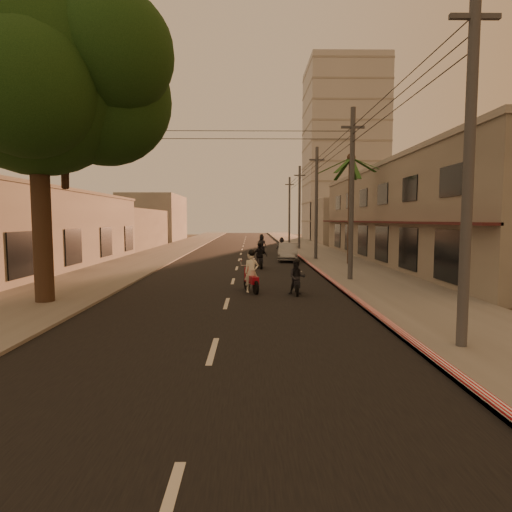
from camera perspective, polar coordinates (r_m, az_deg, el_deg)
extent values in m
plane|color=#383023|center=(14.77, -4.39, -7.89)|extent=(160.00, 160.00, 0.00)
cube|color=black|center=(34.54, -2.26, -0.53)|extent=(10.00, 140.00, 0.02)
cube|color=slate|center=(35.14, 10.06, -0.42)|extent=(5.00, 140.00, 0.12)
cube|color=slate|center=(35.54, -14.44, -0.44)|extent=(5.00, 140.00, 0.12)
cube|color=red|center=(29.83, 7.32, -1.24)|extent=(0.20, 60.00, 0.20)
cube|color=gray|center=(34.91, 21.35, 4.94)|extent=(8.00, 34.00, 7.00)
cube|color=#A29E92|center=(35.12, 21.54, 10.90)|extent=(8.20, 34.20, 0.30)
cube|color=#3E1919|center=(33.54, 14.48, 4.45)|extent=(0.80, 34.00, 0.12)
cube|color=#A29E92|center=(32.08, -28.50, 2.93)|extent=(8.00, 24.00, 5.00)
cube|color=gray|center=(32.12, -28.69, 7.57)|extent=(8.20, 24.20, 0.20)
cube|color=#B7B5B2|center=(72.76, 11.57, 13.27)|extent=(12.00, 12.00, 28.00)
cylinder|color=black|center=(18.20, -26.63, 3.54)|extent=(0.70, 0.70, 6.00)
cylinder|color=black|center=(18.44, -24.14, 13.00)|extent=(1.22, 2.17, 3.04)
cylinder|color=black|center=(18.44, -29.16, 13.44)|extent=(1.31, 1.49, 2.73)
sphere|color=black|center=(18.94, -27.31, 20.41)|extent=(7.20, 7.20, 7.20)
sphere|color=black|center=(18.90, -19.48, 19.12)|extent=(5.20, 5.20, 5.20)
sphere|color=black|center=(20.35, -30.99, 18.24)|extent=(4.80, 4.80, 4.80)
sphere|color=black|center=(16.89, -28.14, 19.20)|extent=(4.60, 4.60, 4.60)
sphere|color=black|center=(17.66, -18.62, 24.29)|extent=(4.40, 4.40, 4.40)
sphere|color=black|center=(20.93, -21.08, 22.19)|extent=(4.40, 4.40, 4.40)
cylinder|color=black|center=(31.19, 12.44, 5.75)|extent=(0.32, 0.32, 7.60)
sphere|color=black|center=(31.48, 12.57, 12.68)|extent=(0.60, 0.60, 0.60)
cylinder|color=#38383A|center=(11.69, 26.48, 10.45)|extent=(0.26, 0.26, 9.00)
cube|color=#38383A|center=(12.56, 27.16, 26.53)|extent=(1.20, 0.12, 0.12)
cylinder|color=#38383A|center=(23.02, 12.62, 7.85)|extent=(0.26, 0.26, 9.00)
cube|color=#38383A|center=(23.47, 12.79, 16.41)|extent=(1.20, 0.12, 0.12)
cylinder|color=#38383A|center=(34.80, 8.05, 6.87)|extent=(0.26, 0.26, 9.00)
cube|color=#38383A|center=(35.09, 8.12, 12.59)|extent=(1.20, 0.12, 0.12)
cylinder|color=#38383A|center=(46.69, 5.81, 6.37)|extent=(0.26, 0.26, 9.00)
cube|color=#38383A|center=(46.91, 5.84, 10.65)|extent=(1.20, 0.12, 0.12)
cylinder|color=#38383A|center=(58.62, 4.48, 6.07)|extent=(0.26, 0.26, 9.00)
cube|color=#38383A|center=(58.80, 4.50, 9.49)|extent=(1.20, 0.12, 0.12)
cube|color=#A29E92|center=(60.79, 11.75, 4.53)|extent=(8.00, 14.00, 6.00)
cube|color=#A29E92|center=(50.64, -17.89, 3.44)|extent=(8.00, 14.00, 4.40)
cube|color=#A29E92|center=(68.04, -13.43, 4.95)|extent=(8.00, 14.00, 7.00)
cylinder|color=black|center=(19.91, -1.25, -3.66)|extent=(0.29, 0.62, 0.61)
cylinder|color=black|center=(18.62, -0.03, -4.25)|extent=(0.29, 0.62, 0.61)
cube|color=maroon|center=(19.14, -0.59, -3.11)|extent=(0.65, 1.24, 0.33)
cube|color=maroon|center=(19.64, -1.07, -2.42)|extent=(0.35, 0.20, 0.66)
cylinder|color=silver|center=(19.72, -1.18, -1.27)|extent=(0.59, 0.22, 0.04)
imported|color=white|center=(19.10, -0.59, -2.17)|extent=(0.92, 0.82, 1.84)
sphere|color=black|center=(19.01, -0.59, 0.43)|extent=(0.33, 0.33, 0.33)
sphere|color=silver|center=(19.58, -2.02, -0.51)|extent=(0.13, 0.13, 0.13)
sphere|color=silver|center=(19.76, -0.31, -0.46)|extent=(0.13, 0.13, 0.13)
cylinder|color=black|center=(19.35, 5.40, -4.09)|extent=(0.13, 0.51, 0.51)
cylinder|color=black|center=(18.24, 5.53, -4.64)|extent=(0.13, 0.51, 0.51)
cube|color=black|center=(18.69, 5.48, -3.65)|extent=(0.32, 1.01, 0.27)
cube|color=black|center=(19.12, 5.43, -3.05)|extent=(0.28, 0.11, 0.54)
cylinder|color=silver|center=(19.18, 5.43, -2.07)|extent=(0.50, 0.07, 0.04)
imported|color=black|center=(18.65, 5.48, -2.86)|extent=(0.82, 0.68, 1.52)
sphere|color=black|center=(18.57, 5.50, -0.69)|extent=(0.27, 0.27, 0.27)
cylinder|color=black|center=(29.24, 0.26, -0.97)|extent=(0.18, 0.57, 0.56)
cylinder|color=black|center=(28.01, 0.68, -1.23)|extent=(0.18, 0.57, 0.56)
cube|color=black|center=(28.52, 0.50, -0.57)|extent=(0.44, 1.13, 0.30)
cube|color=black|center=(29.00, 0.33, -0.18)|extent=(0.31, 0.14, 0.60)
cylinder|color=silver|center=(29.09, 0.29, 0.53)|extent=(0.55, 0.12, 0.04)
imported|color=black|center=(28.50, 0.50, 0.01)|extent=(1.11, 0.70, 1.69)
sphere|color=black|center=(28.44, 0.50, 1.61)|extent=(0.30, 0.30, 0.30)
cylinder|color=black|center=(41.80, 0.50, 0.81)|extent=(0.24, 0.60, 0.59)
cylinder|color=black|center=(40.52, 0.96, 0.68)|extent=(0.24, 0.60, 0.59)
cube|color=black|center=(41.06, 0.75, 1.13)|extent=(0.55, 1.20, 0.32)
cube|color=black|center=(41.56, 0.57, 1.40)|extent=(0.33, 0.18, 0.63)
cylinder|color=silver|center=(41.66, 0.53, 1.92)|extent=(0.57, 0.17, 0.04)
imported|color=black|center=(41.04, 0.75, 1.56)|extent=(1.12, 0.95, 1.77)
sphere|color=black|center=(41.00, 0.76, 2.73)|extent=(0.32, 0.32, 0.32)
cylinder|color=black|center=(40.53, 3.65, 0.62)|extent=(0.24, 0.52, 0.51)
cylinder|color=black|center=(39.42, 3.27, 0.50)|extent=(0.24, 0.52, 0.51)
cube|color=black|center=(39.89, 3.44, 0.91)|extent=(0.55, 1.04, 0.28)
cube|color=black|center=(40.32, 3.60, 1.14)|extent=(0.29, 0.17, 0.55)
cylinder|color=silver|center=(40.41, 3.63, 1.61)|extent=(0.49, 0.19, 0.04)
imported|color=black|center=(39.87, 3.44, 1.29)|extent=(1.32, 1.14, 1.54)
sphere|color=black|center=(39.83, 3.45, 2.32)|extent=(0.28, 0.28, 0.28)
imported|color=#919498|center=(33.90, 4.33, 0.54)|extent=(2.41, 4.58, 1.40)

